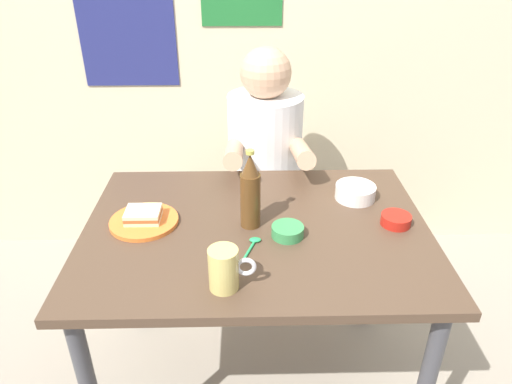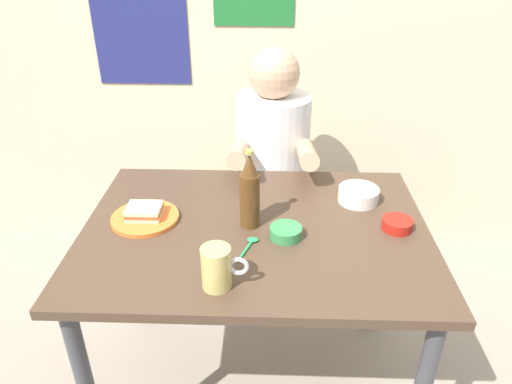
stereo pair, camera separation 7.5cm
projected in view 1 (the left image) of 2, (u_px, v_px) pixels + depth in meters
name	position (u px, v px, depth m)	size (l,w,h in m)	color
ground_plane	(256.00, 383.00, 1.86)	(6.00, 6.00, 0.00)	gray
dining_table	(256.00, 251.00, 1.55)	(1.10, 0.80, 0.74)	#4C3828
stool	(264.00, 222.00, 2.24)	(0.34, 0.34, 0.45)	#4C4C51
person_seated	(265.00, 143.00, 2.03)	(0.33, 0.56, 0.72)	white
plate_orange	(144.00, 221.00, 1.52)	(0.22, 0.22, 0.01)	orange
sandwich	(143.00, 215.00, 1.50)	(0.11, 0.09, 0.04)	beige
beer_mug	(225.00, 269.00, 1.22)	(0.13, 0.08, 0.12)	#D1BC66
beer_bottle	(250.00, 193.00, 1.45)	(0.06, 0.06, 0.26)	#593819
dip_bowl_green	(288.00, 231.00, 1.45)	(0.10, 0.10, 0.03)	#388C4C
rice_bowl_white	(355.00, 191.00, 1.65)	(0.14, 0.14, 0.05)	silver
sambal_bowl_red	(396.00, 219.00, 1.50)	(0.10, 0.10, 0.03)	#B21E14
spoon	(253.00, 244.00, 1.41)	(0.06, 0.12, 0.01)	#26A559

